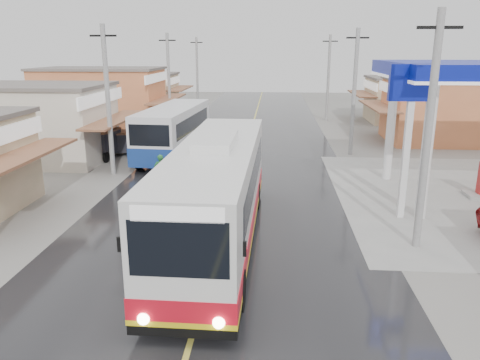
{
  "coord_description": "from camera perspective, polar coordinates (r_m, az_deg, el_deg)",
  "views": [
    {
      "loc": [
        1.88,
        -15.71,
        6.78
      ],
      "look_at": [
        0.55,
        2.83,
        1.53
      ],
      "focal_mm": 35.0,
      "sensor_mm": 36.0,
      "label": 1
    }
  ],
  "objects": [
    {
      "name": "coach_bus",
      "position": [
        16.38,
        -2.8,
        -1.64
      ],
      "size": [
        2.98,
        12.54,
        3.9
      ],
      "rotation": [
        0.0,
        0.0,
        -0.02
      ],
      "color": "silver",
      "rests_on": "road"
    },
    {
      "name": "utility_poles_right",
      "position": [
        31.86,
        13.27,
        3.07
      ],
      "size": [
        1.6,
        36.0,
        8.0
      ],
      "primitive_type": null,
      "color": "gray",
      "rests_on": "ground"
    },
    {
      "name": "tricycle_far",
      "position": [
        31.8,
        -14.48,
        4.57
      ],
      "size": [
        1.83,
        2.13,
        1.53
      ],
      "rotation": [
        0.0,
        0.0,
        0.3
      ],
      "color": "#26262D",
      "rests_on": "ground"
    },
    {
      "name": "shopfronts_left",
      "position": [
        37.46,
        -19.44,
        4.45
      ],
      "size": [
        11.0,
        44.0,
        5.2
      ],
      "primitive_type": null,
      "color": "tan",
      "rests_on": "ground"
    },
    {
      "name": "centre_line",
      "position": [
        31.5,
        0.59,
        3.39
      ],
      "size": [
        0.15,
        90.0,
        0.01
      ],
      "primitive_type": "cube",
      "color": "#D8CC4C",
      "rests_on": "road"
    },
    {
      "name": "ground",
      "position": [
        17.21,
        -2.52,
        -7.44
      ],
      "size": [
        120.0,
        120.0,
        0.0
      ],
      "primitive_type": "plane",
      "color": "slate",
      "rests_on": "ground"
    },
    {
      "name": "utility_poles_left",
      "position": [
        33.61,
        -11.33,
        3.83
      ],
      "size": [
        1.6,
        50.0,
        8.0
      ],
      "primitive_type": null,
      "color": "gray",
      "rests_on": "ground"
    },
    {
      "name": "second_bus",
      "position": [
        30.25,
        -8.04,
        6.01
      ],
      "size": [
        3.27,
        9.8,
        3.2
      ],
      "rotation": [
        0.0,
        0.0,
        -0.07
      ],
      "color": "silver",
      "rests_on": "road"
    },
    {
      "name": "cyclist",
      "position": [
        22.58,
        -9.5,
        -0.17
      ],
      "size": [
        1.06,
        1.96,
        2.01
      ],
      "rotation": [
        0.0,
        0.0,
        0.23
      ],
      "color": "black",
      "rests_on": "ground"
    },
    {
      "name": "road",
      "position": [
        31.5,
        0.59,
        3.37
      ],
      "size": [
        12.0,
        90.0,
        0.02
      ],
      "primitive_type": "cube",
      "color": "black",
      "rests_on": "ground"
    },
    {
      "name": "tricycle_near",
      "position": [
        30.83,
        -16.36,
        4.45
      ],
      "size": [
        1.92,
        2.63,
        1.86
      ],
      "rotation": [
        0.0,
        0.0,
        -0.15
      ],
      "color": "#26262D",
      "rests_on": "ground"
    }
  ]
}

